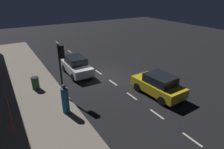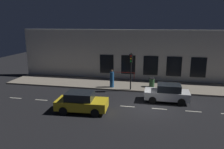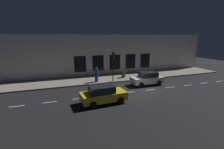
{
  "view_description": "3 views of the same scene",
  "coord_description": "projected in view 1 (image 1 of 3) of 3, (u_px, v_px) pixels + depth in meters",
  "views": [
    {
      "loc": [
        7.56,
        13.96,
        7.05
      ],
      "look_at": [
        0.95,
        3.01,
        1.47
      ],
      "focal_mm": 31.29,
      "sensor_mm": 36.0,
      "label": 1
    },
    {
      "loc": [
        -16.61,
        -0.45,
        6.72
      ],
      "look_at": [
        2.35,
        3.39,
        2.09
      ],
      "focal_mm": 34.42,
      "sensor_mm": 36.0,
      "label": 2
    },
    {
      "loc": [
        -14.74,
        8.83,
        5.67
      ],
      "look_at": [
        1.4,
        3.02,
        1.73
      ],
      "focal_mm": 26.32,
      "sensor_mm": 36.0,
      "label": 3
    }
  ],
  "objects": [
    {
      "name": "ground_plane",
      "position": [
        104.0,
        76.0,
        17.36
      ],
      "size": [
        60.0,
        60.0,
        0.0
      ],
      "primitive_type": "plane",
      "color": "black"
    },
    {
      "name": "sidewalk",
      "position": [
        29.0,
        93.0,
        14.37
      ],
      "size": [
        4.5,
        32.0,
        0.15
      ],
      "color": "gray",
      "rests_on": "ground"
    },
    {
      "name": "lane_centre_line",
      "position": [
        98.0,
        72.0,
        18.14
      ],
      "size": [
        0.12,
        27.2,
        0.01
      ],
      "color": "beige",
      "rests_on": "ground"
    },
    {
      "name": "traffic_light",
      "position": [
        61.0,
        60.0,
        12.82
      ],
      "size": [
        0.47,
        0.32,
        3.74
      ],
      "color": "black",
      "rests_on": "sidewalk"
    },
    {
      "name": "parked_car_0",
      "position": [
        77.0,
        66.0,
        17.46
      ],
      "size": [
        1.83,
        3.83,
        1.58
      ],
      "rotation": [
        0.0,
        0.0,
        -0.01
      ],
      "color": "silver",
      "rests_on": "ground"
    },
    {
      "name": "parked_car_1",
      "position": [
        158.0,
        85.0,
        13.97
      ],
      "size": [
        2.06,
        4.02,
        1.58
      ],
      "rotation": [
        0.0,
        0.0,
        3.2
      ],
      "color": "gold",
      "rests_on": "ground"
    },
    {
      "name": "pedestrian_0",
      "position": [
        65.0,
        100.0,
        11.66
      ],
      "size": [
        0.61,
        0.61,
        1.86
      ],
      "rotation": [
        0.0,
        0.0,
        3.83
      ],
      "color": "#1E5189",
      "rests_on": "sidewalk"
    },
    {
      "name": "trash_bin",
      "position": [
        35.0,
        83.0,
        14.6
      ],
      "size": [
        0.56,
        0.56,
        0.95
      ],
      "color": "#2D5633",
      "rests_on": "sidewalk"
    },
    {
      "name": "red_railing",
      "position": [
        9.0,
        110.0,
        10.87
      ],
      "size": [
        0.05,
        2.64,
        0.97
      ],
      "color": "red",
      "rests_on": "sidewalk"
    }
  ]
}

